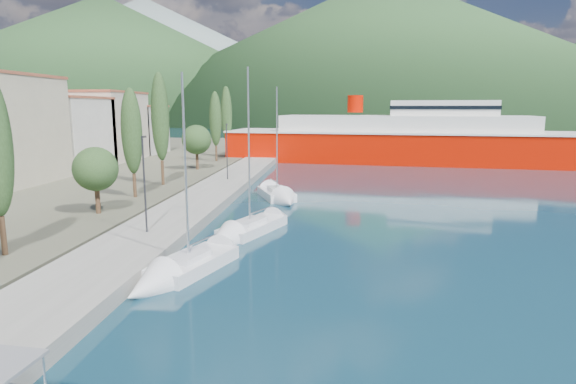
# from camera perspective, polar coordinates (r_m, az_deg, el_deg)

# --- Properties ---
(ground) EXTENTS (1400.00, 1400.00, 0.00)m
(ground) POSITION_cam_1_polar(r_m,az_deg,el_deg) (135.08, 4.54, 6.30)
(ground) COLOR #133647
(quay) EXTENTS (5.00, 88.00, 0.80)m
(quay) POSITION_cam_1_polar(r_m,az_deg,el_deg) (43.26, -10.32, -1.10)
(quay) COLOR gray
(quay) RESTS_ON ground
(hills_far) EXTENTS (1480.00, 900.00, 180.00)m
(hills_far) POSITION_cam_1_polar(r_m,az_deg,el_deg) (651.52, 18.44, 15.54)
(hills_far) COLOR gray
(hills_far) RESTS_ON ground
(hills_near) EXTENTS (1010.00, 520.00, 115.00)m
(hills_near) POSITION_cam_1_polar(r_m,az_deg,el_deg) (400.86, 20.19, 15.20)
(hills_near) COLOR #2A4D27
(hills_near) RESTS_ON ground
(town_buildings) EXTENTS (9.20, 69.20, 11.30)m
(town_buildings) POSITION_cam_1_polar(r_m,az_deg,el_deg) (62.44, -28.41, 6.01)
(town_buildings) COLOR beige
(town_buildings) RESTS_ON land_strip
(tree_row) EXTENTS (3.75, 61.20, 11.42)m
(tree_row) POSITION_cam_1_polar(r_m,az_deg,el_deg) (51.39, -14.67, 6.81)
(tree_row) COLOR #47301E
(tree_row) RESTS_ON land_strip
(lamp_posts) EXTENTS (0.15, 46.41, 6.06)m
(lamp_posts) POSITION_cam_1_polar(r_m,az_deg,el_deg) (31.31, -16.65, 1.28)
(lamp_posts) COLOR #2D2D33
(lamp_posts) RESTS_ON quay
(sailboat_near) EXTENTS (4.70, 8.15, 11.23)m
(sailboat_near) POSITION_cam_1_polar(r_m,az_deg,el_deg) (25.08, -13.72, -9.60)
(sailboat_near) COLOR silver
(sailboat_near) RESTS_ON ground
(sailboat_mid) EXTENTS (5.18, 8.62, 12.09)m
(sailboat_mid) POSITION_cam_1_polar(r_m,az_deg,el_deg) (32.19, -6.08, -5.01)
(sailboat_mid) COLOR silver
(sailboat_mid) RESTS_ON ground
(sailboat_far) EXTENTS (5.20, 8.16, 11.45)m
(sailboat_far) POSITION_cam_1_polar(r_m,az_deg,el_deg) (44.59, -0.79, -0.71)
(sailboat_far) COLOR silver
(sailboat_far) RESTS_ON ground
(ferry) EXTENTS (56.85, 18.97, 11.08)m
(ferry) POSITION_cam_1_polar(r_m,az_deg,el_deg) (78.69, 13.65, 5.90)
(ferry) COLOR #C61100
(ferry) RESTS_ON ground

